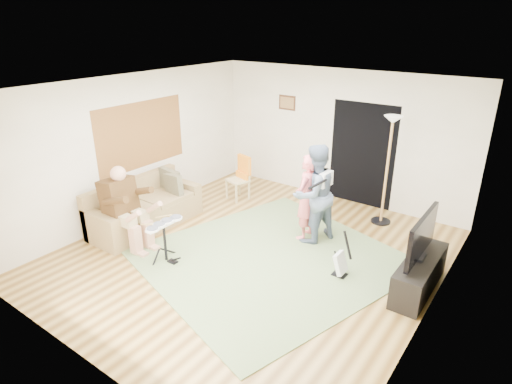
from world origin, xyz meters
TOP-DOWN VIEW (x-y plane):
  - floor at (0.00, 0.00)m, footprint 6.00×6.00m
  - walls at (0.00, 0.00)m, footprint 5.50×6.00m
  - ceiling at (0.00, 0.00)m, footprint 6.00×6.00m
  - window_blinds at (-2.74, 0.20)m, footprint 0.00×2.05m
  - doorway at (0.55, 2.99)m, footprint 2.10×0.00m
  - picture_frame at (-1.25, 2.99)m, footprint 0.42×0.03m
  - area_rug at (0.33, 0.05)m, footprint 4.39×4.53m
  - sofa at (-2.29, -0.32)m, footprint 0.87×2.11m
  - drummer at (-1.87, -0.97)m, footprint 0.91×0.51m
  - drum_kit at (-1.00, -0.97)m, footprint 0.38×0.68m
  - singer at (0.40, 1.02)m, footprint 0.43×0.60m
  - microphone at (0.60, 1.02)m, footprint 0.06×0.06m
  - guitarist at (0.55, 1.01)m, footprint 0.91×1.01m
  - guitar_held at (0.75, 1.01)m, footprint 0.16×0.61m
  - guitar_spare at (1.45, 0.26)m, footprint 0.28×0.25m
  - torchiere_lamp at (1.28, 2.39)m, footprint 0.36×0.36m
  - dining_chair at (-1.62, 1.72)m, footprint 0.49×0.51m
  - tv_cabinet at (2.50, 0.59)m, footprint 0.40×1.40m
  - television at (2.45, 0.59)m, footprint 0.06×1.17m

SIDE VIEW (x-z plane):
  - floor at x=0.00m, z-range 0.00..0.00m
  - area_rug at x=0.33m, z-range 0.00..0.02m
  - guitar_spare at x=1.45m, z-range -0.16..0.60m
  - tv_cabinet at x=2.50m, z-range 0.00..0.50m
  - sofa at x=-2.29m, z-range -0.14..0.71m
  - drum_kit at x=-1.00m, z-range -0.04..0.66m
  - dining_chair at x=-1.62m, z-range -0.13..0.80m
  - drummer at x=-1.87m, z-range -0.15..1.24m
  - singer at x=0.40m, z-range 0.00..1.53m
  - television at x=2.45m, z-range 0.54..1.16m
  - guitarist at x=0.55m, z-range 0.00..1.72m
  - doorway at x=0.55m, z-range 0.00..2.10m
  - microphone at x=0.60m, z-range 1.02..1.26m
  - guitar_held at x=0.75m, z-range 1.04..1.30m
  - walls at x=0.00m, z-range 0.00..2.70m
  - torchiere_lamp at x=1.28m, z-range 0.38..2.42m
  - window_blinds at x=-2.74m, z-range 0.53..2.58m
  - picture_frame at x=-1.25m, z-range 1.74..2.06m
  - ceiling at x=0.00m, z-range 2.70..2.70m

